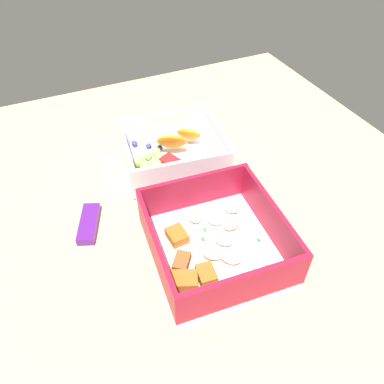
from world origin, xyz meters
TOP-DOWN VIEW (x-y plane):
  - table_surface at (0.00, 0.00)cm, footprint 80.00×80.00cm
  - pasta_container at (-10.63, 0.98)cm, footprint 18.80×17.82cm
  - fruit_bowl at (8.78, -0.92)cm, footprint 15.98×17.51cm
  - candy_bar at (0.58, 15.08)cm, footprint 7.39×4.78cm
  - paper_cup_liner at (19.00, -0.61)cm, footprint 4.04×4.04cm

SIDE VIEW (x-z plane):
  - table_surface at x=0.00cm, z-range 0.00..2.00cm
  - candy_bar at x=0.58cm, z-range 2.00..3.20cm
  - paper_cup_liner at x=19.00cm, z-range 2.00..4.17cm
  - pasta_container at x=-10.63cm, z-range 0.85..6.90cm
  - fruit_bowl at x=8.78cm, z-range 1.11..6.90cm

